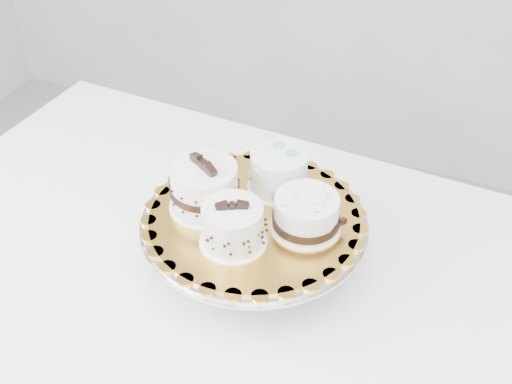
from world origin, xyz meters
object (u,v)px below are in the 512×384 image
at_px(cake_stand, 254,233).
at_px(cake_swirl, 233,226).
at_px(cake_ribbon, 307,214).
at_px(cake_board, 254,217).
at_px(cake_banded, 205,189).
at_px(cake_dots, 279,171).
at_px(table, 224,299).

distance_m(cake_stand, cake_swirl, 0.10).
height_order(cake_stand, cake_ribbon, cake_ribbon).
height_order(cake_board, cake_ribbon, cake_ribbon).
xyz_separation_m(cake_swirl, cake_ribbon, (0.09, 0.08, -0.01)).
distance_m(cake_banded, cake_dots, 0.13).
distance_m(table, cake_stand, 0.15).
bearing_deg(cake_stand, cake_swirl, -94.92).
bearing_deg(cake_ribbon, cake_dots, 157.35).
bearing_deg(cake_banded, cake_stand, 35.69).
bearing_deg(cake_dots, cake_banded, -126.62).
relative_size(cake_board, cake_swirl, 2.73).
distance_m(cake_banded, cake_ribbon, 0.17).
bearing_deg(cake_dots, cake_stand, -87.58).
relative_size(cake_swirl, cake_dots, 1.07).
distance_m(table, cake_dots, 0.25).
relative_size(cake_swirl, cake_ribbon, 0.95).
relative_size(cake_stand, cake_board, 1.09).
xyz_separation_m(cake_stand, cake_dots, (0.01, 0.09, 0.07)).
xyz_separation_m(table, cake_banded, (-0.04, 0.03, 0.21)).
distance_m(table, cake_swirl, 0.22).
bearing_deg(cake_banded, cake_board, 35.69).
relative_size(cake_stand, cake_ribbon, 2.81).
relative_size(cake_banded, cake_dots, 1.26).
bearing_deg(table, cake_swirl, -37.46).
height_order(cake_board, cake_banded, cake_banded).
height_order(table, cake_dots, cake_dots).
distance_m(cake_board, cake_swirl, 0.08).
distance_m(cake_swirl, cake_banded, 0.10).
distance_m(table, cake_board, 0.18).
height_order(cake_stand, cake_board, cake_board).
distance_m(cake_stand, cake_banded, 0.11).
xyz_separation_m(cake_board, cake_ribbon, (0.09, 0.01, 0.03)).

